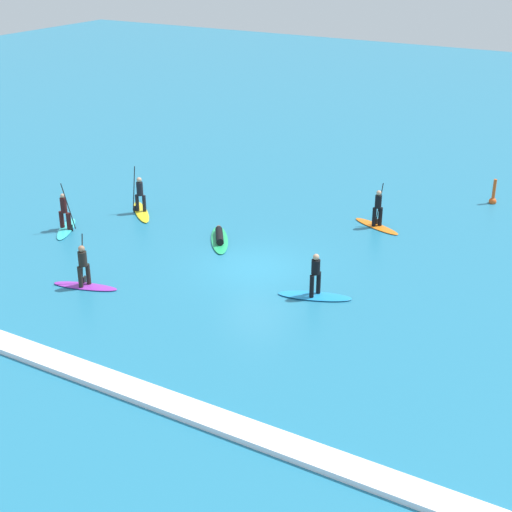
{
  "coord_description": "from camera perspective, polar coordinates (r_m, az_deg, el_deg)",
  "views": [
    {
      "loc": [
        13.76,
        -23.65,
        12.79
      ],
      "look_at": [
        0.0,
        0.0,
        0.5
      ],
      "focal_mm": 52.7,
      "sensor_mm": 36.0,
      "label": 1
    }
  ],
  "objects": [
    {
      "name": "surfer_on_green_board",
      "position": [
        32.69,
        -2.79,
        1.39
      ],
      "size": [
        2.39,
        2.98,
        0.42
      ],
      "rotation": [
        0.0,
        0.0,
        2.18
      ],
      "color": "#23B266",
      "rests_on": "ground_plane"
    },
    {
      "name": "ground_plane",
      "position": [
        30.2,
        0.0,
        -0.87
      ],
      "size": [
        120.0,
        120.0,
        0.0
      ],
      "primitive_type": "plane",
      "color": "teal",
      "rests_on": "ground"
    },
    {
      "name": "wave_crest",
      "position": [
        23.52,
        -11.74,
        -9.06
      ],
      "size": [
        25.66,
        0.9,
        0.18
      ],
      "primitive_type": "cube",
      "color": "white",
      "rests_on": "ground_plane"
    },
    {
      "name": "marker_buoy",
      "position": [
        38.8,
        17.55,
        4.24
      ],
      "size": [
        0.37,
        0.37,
        1.33
      ],
      "color": "#E55119",
      "rests_on": "ground_plane"
    },
    {
      "name": "surfer_on_purple_board",
      "position": [
        29.11,
        -12.91,
        -1.39
      ],
      "size": [
        2.64,
        1.31,
        2.03
      ],
      "rotation": [
        0.0,
        0.0,
        3.43
      ],
      "color": "purple",
      "rests_on": "ground_plane"
    },
    {
      "name": "surfer_on_blue_board",
      "position": [
        27.76,
        4.5,
        -2.36
      ],
      "size": [
        2.83,
        1.65,
        1.75
      ],
      "rotation": [
        0.0,
        0.0,
        0.35
      ],
      "color": "#1E8CD1",
      "rests_on": "ground_plane"
    },
    {
      "name": "surfer_on_yellow_board",
      "position": [
        36.13,
        -8.75,
        3.91
      ],
      "size": [
        2.56,
        2.46,
        2.28
      ],
      "rotation": [
        0.0,
        0.0,
        2.39
      ],
      "color": "yellow",
      "rests_on": "ground_plane"
    },
    {
      "name": "surfer_on_orange_board",
      "position": [
        34.45,
        9.19,
        2.96
      ],
      "size": [
        2.62,
        1.53,
        2.0
      ],
      "rotation": [
        0.0,
        0.0,
        2.76
      ],
      "color": "orange",
      "rests_on": "ground_plane"
    },
    {
      "name": "surfer_on_teal_board",
      "position": [
        34.78,
        -14.27,
        2.62
      ],
      "size": [
        1.83,
        2.54,
        2.26
      ],
      "rotation": [
        0.0,
        0.0,
        5.24
      ],
      "color": "#33C6CC",
      "rests_on": "ground_plane"
    }
  ]
}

